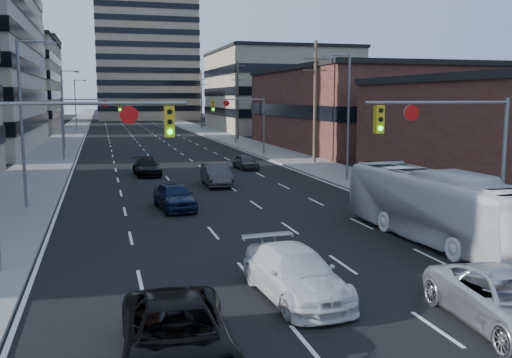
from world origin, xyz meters
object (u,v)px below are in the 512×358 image
(transit_bus, at_px, (436,206))
(black_pickup, at_px, (177,335))
(silver_suv, at_px, (509,301))
(sedan_blue, at_px, (174,196))
(white_van, at_px, (295,274))

(transit_bus, bearing_deg, black_pickup, -147.21)
(black_pickup, height_order, silver_suv, silver_suv)
(transit_bus, height_order, sedan_blue, transit_bus)
(white_van, height_order, transit_bus, transit_bus)
(black_pickup, relative_size, white_van, 1.03)
(silver_suv, xyz_separation_m, sedan_blue, (-6.42, 18.27, -0.00))
(black_pickup, relative_size, silver_suv, 0.99)
(transit_bus, bearing_deg, silver_suv, -113.59)
(silver_suv, height_order, sedan_blue, silver_suv)
(black_pickup, xyz_separation_m, sedan_blue, (2.22, 18.15, 0.01))
(black_pickup, xyz_separation_m, silver_suv, (8.64, -0.12, 0.01))
(sedan_blue, bearing_deg, black_pickup, -102.51)
(silver_suv, relative_size, transit_bus, 0.49)
(sedan_blue, bearing_deg, silver_suv, -76.17)
(white_van, relative_size, sedan_blue, 1.18)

